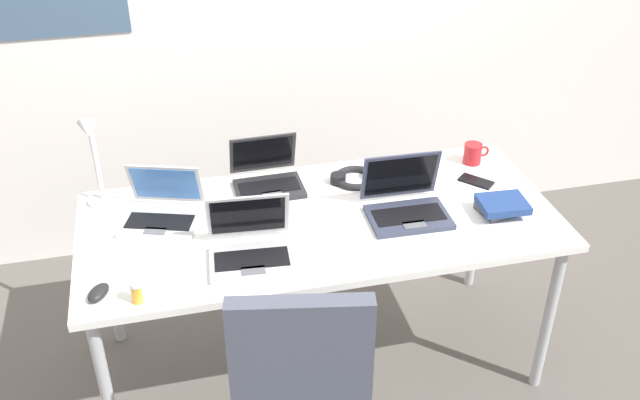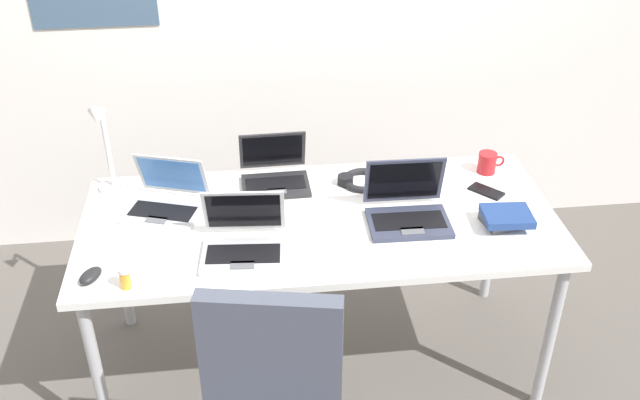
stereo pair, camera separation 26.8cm
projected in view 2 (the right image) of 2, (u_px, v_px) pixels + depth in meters
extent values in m
plane|color=#56514C|center=(320.00, 359.00, 3.13)|extent=(12.00, 12.00, 0.00)
cube|color=white|center=(320.00, 221.00, 2.74)|extent=(1.80, 0.80, 0.03)
cylinder|color=#B2B5BA|center=(98.00, 375.00, 2.57)|extent=(0.04, 0.04, 0.71)
cylinder|color=#B2B5BA|center=(550.00, 337.00, 2.73)|extent=(0.04, 0.04, 0.71)
cylinder|color=#B2B5BA|center=(120.00, 261.00, 3.14)|extent=(0.04, 0.04, 0.71)
cylinder|color=#B2B5BA|center=(493.00, 235.00, 3.31)|extent=(0.04, 0.04, 0.71)
cylinder|color=white|center=(114.00, 187.00, 2.91)|extent=(0.12, 0.12, 0.02)
cylinder|color=white|center=(108.00, 148.00, 2.81)|extent=(0.02, 0.02, 0.34)
cylinder|color=white|center=(99.00, 113.00, 2.69)|extent=(0.01, 0.08, 0.01)
cone|color=white|center=(97.00, 117.00, 2.65)|extent=(0.07, 0.09, 0.09)
cube|color=#B7BABC|center=(244.00, 256.00, 2.51)|extent=(0.31, 0.22, 0.02)
cube|color=black|center=(243.00, 254.00, 2.50)|extent=(0.26, 0.13, 0.00)
cube|color=#595B60|center=(242.00, 265.00, 2.45)|extent=(0.08, 0.05, 0.00)
cube|color=#B7BABC|center=(244.00, 211.00, 2.56)|extent=(0.30, 0.09, 0.19)
cube|color=black|center=(244.00, 211.00, 2.56)|extent=(0.27, 0.07, 0.16)
cube|color=#B7BABC|center=(163.00, 214.00, 2.74)|extent=(0.32, 0.27, 0.02)
cube|color=black|center=(163.00, 211.00, 2.73)|extent=(0.26, 0.18, 0.00)
cube|color=#595B60|center=(156.00, 220.00, 2.68)|extent=(0.09, 0.06, 0.00)
cube|color=#B7BABC|center=(172.00, 174.00, 2.79)|extent=(0.28, 0.15, 0.18)
cube|color=#3F72BF|center=(171.00, 175.00, 2.78)|extent=(0.25, 0.13, 0.15)
cube|color=#33384C|center=(409.00, 223.00, 2.68)|extent=(0.31, 0.22, 0.02)
cube|color=black|center=(409.00, 221.00, 2.68)|extent=(0.27, 0.12, 0.00)
cube|color=#595B60|center=(413.00, 231.00, 2.62)|extent=(0.09, 0.05, 0.00)
cube|color=#33384C|center=(404.00, 180.00, 2.73)|extent=(0.30, 0.06, 0.20)
cube|color=black|center=(404.00, 181.00, 2.72)|extent=(0.27, 0.05, 0.17)
cube|color=#232326|center=(276.00, 186.00, 2.91)|extent=(0.27, 0.19, 0.02)
cube|color=black|center=(276.00, 183.00, 2.90)|extent=(0.24, 0.11, 0.00)
cube|color=#595B60|center=(277.00, 191.00, 2.85)|extent=(0.08, 0.04, 0.00)
cube|color=#232326|center=(272.00, 150.00, 2.96)|extent=(0.27, 0.07, 0.18)
cube|color=black|center=(273.00, 150.00, 2.95)|extent=(0.24, 0.05, 0.15)
ellipsoid|color=black|center=(90.00, 276.00, 2.41)|extent=(0.10, 0.11, 0.03)
cube|color=black|center=(486.00, 191.00, 2.88)|extent=(0.14, 0.14, 0.01)
torus|color=black|center=(364.00, 180.00, 2.94)|extent=(0.18, 0.18, 0.03)
cylinder|color=black|center=(345.00, 180.00, 2.93)|extent=(0.06, 0.06, 0.04)
cylinder|color=black|center=(382.00, 178.00, 2.94)|extent=(0.06, 0.06, 0.04)
cylinder|color=gold|center=(125.00, 280.00, 2.36)|extent=(0.04, 0.04, 0.06)
cylinder|color=white|center=(124.00, 270.00, 2.34)|extent=(0.04, 0.04, 0.01)
cube|color=#4C4C51|center=(504.00, 220.00, 2.69)|extent=(0.17, 0.15, 0.03)
cube|color=navy|center=(507.00, 216.00, 2.66)|extent=(0.19, 0.16, 0.03)
cylinder|color=#B21E23|center=(487.00, 163.00, 3.00)|extent=(0.08, 0.08, 0.09)
torus|color=#B21E23|center=(499.00, 161.00, 3.00)|extent=(0.05, 0.01, 0.05)
cube|color=#474C5B|center=(271.00, 361.00, 2.11)|extent=(0.42, 0.14, 0.48)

